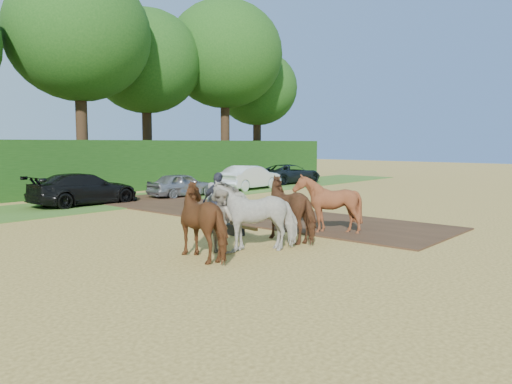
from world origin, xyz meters
The scene contains 8 objects.
ground centered at (0.00, 0.00, 0.00)m, with size 120.00×120.00×0.00m, color gold.
earth_strip centered at (1.50, 7.00, 0.03)m, with size 4.50×17.00×0.05m, color #472D1C.
grass_verge centered at (0.00, 14.00, 0.01)m, with size 50.00×5.00×0.03m, color #38601E.
hedgerow centered at (0.00, 18.50, 1.50)m, with size 46.00×1.60×3.00m, color #14380F.
spectator_near centered at (-4.14, 2.38, 0.83)m, with size 0.81×0.63×1.66m, color #B1A68B.
spectator_far centered at (-2.26, 4.37, 0.96)m, with size 1.13×0.47×1.93m, color #282935.
plough_team centered at (-2.41, 2.04, 0.93)m, with size 6.36×4.43×1.87m.
parked_cars centered at (3.56, 14.04, 0.69)m, with size 34.75×3.18×1.47m.
Camera 1 is at (-13.23, -6.69, 2.85)m, focal length 35.00 mm.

